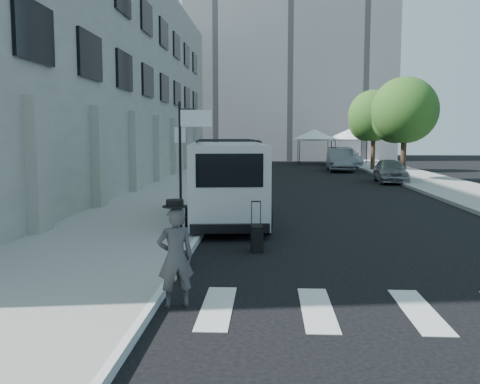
# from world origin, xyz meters

# --- Properties ---
(ground) EXTENTS (120.00, 120.00, 0.00)m
(ground) POSITION_xyz_m (0.00, 0.00, 0.00)
(ground) COLOR black
(ground) RESTS_ON ground
(sidewalk_left) EXTENTS (4.50, 48.00, 0.15)m
(sidewalk_left) POSITION_xyz_m (-4.25, 16.00, 0.07)
(sidewalk_left) COLOR gray
(sidewalk_left) RESTS_ON ground
(sidewalk_right) EXTENTS (4.00, 56.00, 0.15)m
(sidewalk_right) POSITION_xyz_m (9.00, 20.00, 0.07)
(sidewalk_right) COLOR gray
(sidewalk_right) RESTS_ON ground
(building_left) EXTENTS (10.00, 44.00, 12.00)m
(building_left) POSITION_xyz_m (-11.50, 18.00, 6.00)
(building_left) COLOR gray
(building_left) RESTS_ON ground
(building_far) EXTENTS (22.00, 12.00, 25.00)m
(building_far) POSITION_xyz_m (2.00, 50.00, 12.50)
(building_far) COLOR slate
(building_far) RESTS_ON ground
(sign_pole) EXTENTS (1.03, 0.07, 3.50)m
(sign_pole) POSITION_xyz_m (-2.36, 3.20, 2.65)
(sign_pole) COLOR black
(sign_pole) RESTS_ON sidewalk_left
(tree_near) EXTENTS (3.80, 3.83, 6.03)m
(tree_near) POSITION_xyz_m (7.50, 20.15, 3.97)
(tree_near) COLOR black
(tree_near) RESTS_ON ground
(tree_far) EXTENTS (3.80, 3.83, 6.03)m
(tree_far) POSITION_xyz_m (7.50, 29.15, 3.97)
(tree_far) COLOR black
(tree_far) RESTS_ON ground
(tent_left) EXTENTS (4.00, 4.00, 3.20)m
(tent_left) POSITION_xyz_m (4.00, 38.00, 2.71)
(tent_left) COLOR black
(tent_left) RESTS_ON ground
(tent_right) EXTENTS (4.00, 4.00, 3.20)m
(tent_right) POSITION_xyz_m (7.20, 38.50, 2.71)
(tent_right) COLOR black
(tent_right) RESTS_ON ground
(businessman) EXTENTS (0.69, 0.58, 1.63)m
(businessman) POSITION_xyz_m (-1.67, -3.00, 0.81)
(businessman) COLOR #404043
(businessman) RESTS_ON ground
(briefcase) EXTENTS (0.20, 0.45, 0.34)m
(briefcase) POSITION_xyz_m (-1.90, -0.53, 0.17)
(briefcase) COLOR black
(briefcase) RESTS_ON ground
(suitcase) EXTENTS (0.32, 0.46, 1.19)m
(suitcase) POSITION_xyz_m (-0.45, 1.15, 0.32)
(suitcase) COLOR black
(suitcase) RESTS_ON ground
(cargo_van) EXTENTS (2.88, 6.81, 2.48)m
(cargo_van) POSITION_xyz_m (-1.52, 5.47, 1.28)
(cargo_van) COLOR silver
(cargo_van) RESTS_ON ground
(parked_car_a) EXTENTS (1.95, 4.21, 1.39)m
(parked_car_a) POSITION_xyz_m (6.80, 19.55, 0.70)
(parked_car_a) COLOR gray
(parked_car_a) RESTS_ON ground
(parked_car_b) EXTENTS (1.97, 5.13, 1.67)m
(parked_car_b) POSITION_xyz_m (5.19, 28.95, 0.83)
(parked_car_b) COLOR slate
(parked_car_b) RESTS_ON ground
(parked_car_c) EXTENTS (2.63, 5.79, 1.64)m
(parked_car_c) POSITION_xyz_m (6.32, 34.89, 0.82)
(parked_car_c) COLOR #ADB0B6
(parked_car_c) RESTS_ON ground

